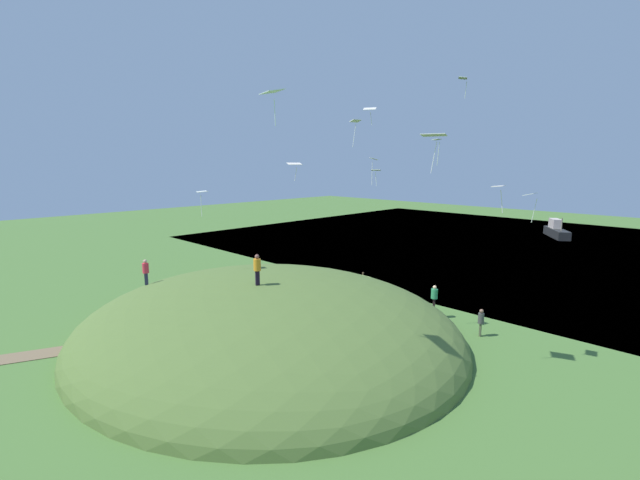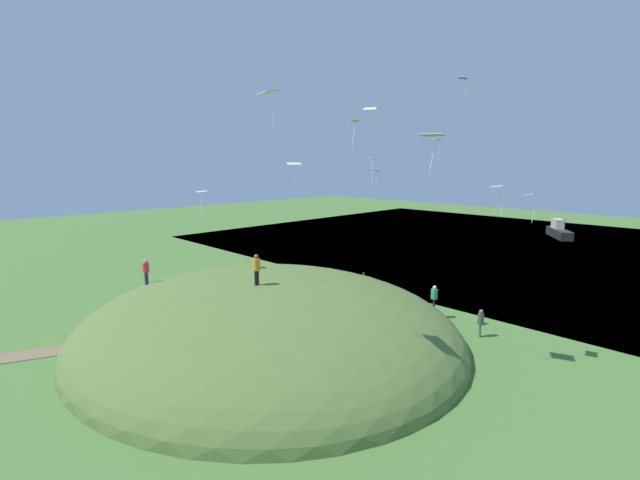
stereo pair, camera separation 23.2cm
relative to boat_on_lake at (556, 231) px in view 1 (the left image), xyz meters
name	(u,v)px [view 1 (the left image)]	position (x,y,z in m)	size (l,w,h in m)	color
ground_plane	(365,302)	(43.77, -0.69, -0.89)	(160.00, 160.00, 0.00)	#456C2F
lake_water	(523,248)	(11.00, -0.69, -1.09)	(58.72, 80.00, 0.40)	navy
grass_hill	(268,334)	(53.12, -1.05, -0.89)	(23.14, 24.96, 7.24)	#506930
dirt_path	(1,360)	(65.83, -8.60, -0.87)	(14.59, 1.49, 0.04)	brown
boat_on_lake	(556,231)	(0.00, 0.00, 0.00)	(6.62, 5.18, 3.08)	black
person_on_hilltop	(257,266)	(54.28, -0.44, 3.87)	(0.53, 0.53, 1.86)	black
person_walking_path	(146,269)	(57.18, -9.29, 2.64)	(0.56, 0.56, 1.80)	#282947
person_with_child	(434,295)	(43.10, 4.86, 0.80)	(0.59, 0.59, 1.80)	black
person_watching_kites	(481,319)	(43.92, 8.63, 0.24)	(0.43, 0.43, 1.77)	#50553C
kite_0	(355,124)	(49.22, 2.64, 12.10)	(0.69, 0.54, 1.57)	white
kite_1	(295,164)	(48.94, -3.04, 9.74)	(1.17, 1.02, 1.27)	white
kite_2	(499,188)	(47.31, 10.54, 8.59)	(0.88, 0.70, 1.40)	silver
kite_3	(531,196)	(40.74, 9.86, 7.81)	(0.96, 0.77, 1.88)	white
kite_4	(376,171)	(43.05, -0.50, 9.23)	(0.76, 0.84, 1.27)	white
kite_5	(370,109)	(44.68, 0.10, 13.50)	(0.94, 1.05, 1.25)	silver
kite_6	(202,193)	(54.23, -6.43, 7.86)	(0.92, 1.08, 1.73)	silver
kite_7	(463,79)	(39.90, 4.47, 15.56)	(1.00, 0.90, 1.39)	white
kite_8	(437,142)	(42.42, 4.14, 11.21)	(0.64, 0.52, 1.77)	white
kite_9	(434,136)	(50.34, 8.51, 11.07)	(1.18, 1.39, 1.86)	white
kite_10	(272,93)	(57.18, 4.82, 12.72)	(1.05, 1.29, 1.47)	white
kite_11	(373,160)	(41.35, -2.08, 10.03)	(1.11, 1.10, 2.20)	white
mooring_post	(363,280)	(40.57, -3.56, -0.24)	(0.14, 0.14, 1.31)	brown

